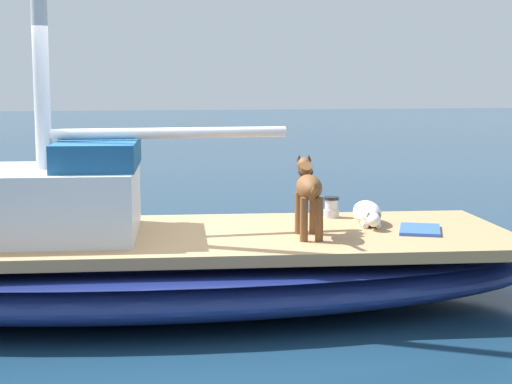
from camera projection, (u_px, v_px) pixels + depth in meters
name	position (u px, v px, depth m)	size (l,w,h in m)	color
ground_plane	(150.00, 304.00, 7.16)	(120.00, 120.00, 0.00)	navy
sailboat_main	(149.00, 269.00, 7.11)	(3.41, 7.50, 0.66)	navy
cabin_house	(21.00, 197.00, 6.93)	(1.67, 2.38, 0.84)	silver
dog_brown	(308.00, 189.00, 6.88)	(0.94, 0.30, 0.70)	brown
dog_white	(368.00, 213.00, 7.54)	(0.95, 0.38, 0.22)	silver
deck_winch	(331.00, 208.00, 7.94)	(0.16, 0.16, 0.21)	#B7B7BC
deck_towel	(420.00, 230.00, 7.19)	(0.56, 0.36, 0.03)	blue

